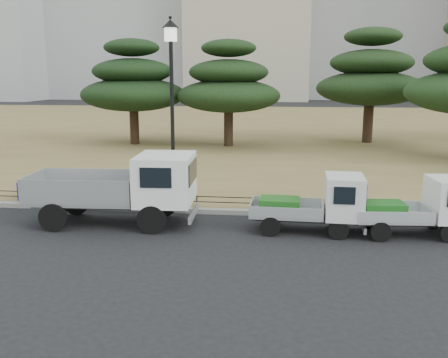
# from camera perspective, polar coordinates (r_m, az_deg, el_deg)

# --- Properties ---
(ground) EXTENTS (220.00, 220.00, 0.00)m
(ground) POSITION_cam_1_polar(r_m,az_deg,el_deg) (13.99, -0.98, -6.88)
(ground) COLOR black
(lawn) EXTENTS (120.00, 56.00, 0.15)m
(lawn) POSITION_cam_1_polar(r_m,az_deg,el_deg) (44.00, 4.44, 5.95)
(lawn) COLOR olive
(lawn) RESTS_ON ground
(curb) EXTENTS (120.00, 0.25, 0.16)m
(curb) POSITION_cam_1_polar(r_m,az_deg,el_deg) (16.44, 0.25, -3.75)
(curb) COLOR gray
(curb) RESTS_ON ground
(truck_large) EXTENTS (5.03, 2.20, 2.16)m
(truck_large) POSITION_cam_1_polar(r_m,az_deg,el_deg) (15.41, -11.52, -0.75)
(truck_large) COLOR black
(truck_large) RESTS_ON ground
(truck_kei_front) EXTENTS (3.24, 1.49, 1.69)m
(truck_kei_front) POSITION_cam_1_polar(r_m,az_deg,el_deg) (14.64, 10.46, -2.80)
(truck_kei_front) COLOR black
(truck_kei_front) RESTS_ON ground
(truck_kei_rear) EXTENTS (3.27, 1.60, 1.66)m
(truck_kei_rear) POSITION_cam_1_polar(r_m,az_deg,el_deg) (15.14, 21.52, -3.00)
(truck_kei_rear) COLOR black
(truck_kei_rear) RESTS_ON ground
(street_lamp) EXTENTS (0.54, 0.54, 6.05)m
(street_lamp) POSITION_cam_1_polar(r_m,az_deg,el_deg) (16.44, -6.01, 10.89)
(street_lamp) COLOR black
(street_lamp) RESTS_ON lawn
(pipe_fence) EXTENTS (38.00, 0.04, 0.40)m
(pipe_fence) POSITION_cam_1_polar(r_m,az_deg,el_deg) (16.49, 0.31, -2.40)
(pipe_fence) COLOR black
(pipe_fence) RESTS_ON lawn
(tarp_pile) EXTENTS (1.45, 1.13, 0.90)m
(tarp_pile) POSITION_cam_1_polar(r_m,az_deg,el_deg) (18.98, -20.01, -1.02)
(tarp_pile) COLOR #13118A
(tarp_pile) RESTS_ON lawn
(pine_west_near) EXTENTS (6.60, 6.60, 6.60)m
(pine_west_near) POSITION_cam_1_polar(r_m,az_deg,el_deg) (32.57, -10.37, 10.63)
(pine_west_near) COLOR black
(pine_west_near) RESTS_ON lawn
(pine_center_left) EXTENTS (6.39, 6.39, 6.50)m
(pine_center_left) POSITION_cam_1_polar(r_m,az_deg,el_deg) (31.11, 0.53, 10.68)
(pine_center_left) COLOR black
(pine_center_left) RESTS_ON lawn
(pine_center_right) EXTENTS (6.92, 6.92, 7.34)m
(pine_center_right) POSITION_cam_1_polar(r_m,az_deg,el_deg) (34.11, 16.41, 11.14)
(pine_center_right) COLOR black
(pine_center_right) RESTS_ON lawn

